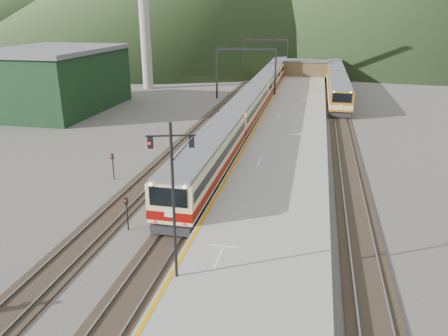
# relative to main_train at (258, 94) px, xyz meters

# --- Properties ---
(track_main) EXTENTS (2.60, 200.00, 0.23)m
(track_main) POSITION_rel_main_train_xyz_m (0.00, -8.94, -1.94)
(track_main) COLOR black
(track_main) RESTS_ON ground
(track_far) EXTENTS (2.60, 200.00, 0.23)m
(track_far) POSITION_rel_main_train_xyz_m (-5.00, -8.94, -1.94)
(track_far) COLOR black
(track_far) RESTS_ON ground
(track_second) EXTENTS (2.60, 200.00, 0.23)m
(track_second) POSITION_rel_main_train_xyz_m (11.50, -8.94, -1.94)
(track_second) COLOR black
(track_second) RESTS_ON ground
(platform) EXTENTS (8.00, 100.00, 1.00)m
(platform) POSITION_rel_main_train_xyz_m (5.60, -10.94, -1.51)
(platform) COLOR gray
(platform) RESTS_ON ground
(gantry_near) EXTENTS (9.55, 0.25, 8.00)m
(gantry_near) POSITION_rel_main_train_xyz_m (-2.85, 6.06, 3.58)
(gantry_near) COLOR black
(gantry_near) RESTS_ON ground
(gantry_far) EXTENTS (9.55, 0.25, 8.00)m
(gantry_far) POSITION_rel_main_train_xyz_m (-2.85, 31.06, 3.58)
(gantry_far) COLOR black
(gantry_far) RESTS_ON ground
(warehouse) EXTENTS (14.50, 20.50, 8.60)m
(warehouse) POSITION_rel_main_train_xyz_m (-28.00, -6.94, 2.31)
(warehouse) COLOR black
(warehouse) RESTS_ON ground
(smokestack) EXTENTS (1.80, 1.80, 30.00)m
(smokestack) POSITION_rel_main_train_xyz_m (-22.00, 13.06, 12.99)
(smokestack) COLOR #9E998E
(smokestack) RESTS_ON ground
(station_shed) EXTENTS (9.40, 4.40, 3.10)m
(station_shed) POSITION_rel_main_train_xyz_m (5.60, 29.06, 0.56)
(station_shed) COLOR brown
(station_shed) RESTS_ON platform
(main_train) EXTENTS (2.91, 79.78, 3.55)m
(main_train) POSITION_rel_main_train_xyz_m (0.00, 0.00, 0.00)
(main_train) COLOR #DCCB84
(main_train) RESTS_ON track_main
(second_train) EXTENTS (3.01, 41.03, 3.68)m
(second_train) POSITION_rel_main_train_xyz_m (11.50, 15.62, 0.06)
(second_train) COLOR #BE6C13
(second_train) RESTS_ON track_second
(signal_mast) EXTENTS (2.13, 0.77, 7.75)m
(signal_mast) POSITION_rel_main_train_xyz_m (2.12, -45.06, 3.69)
(signal_mast) COLOR black
(signal_mast) RESTS_ON platform
(short_signal_a) EXTENTS (0.24, 0.18, 2.27)m
(short_signal_a) POSITION_rel_main_train_xyz_m (-3.02, -39.30, -0.54)
(short_signal_a) COLOR black
(short_signal_a) RESTS_ON ground
(short_signal_b) EXTENTS (0.24, 0.18, 2.27)m
(short_signal_b) POSITION_rel_main_train_xyz_m (-2.69, -19.48, -0.54)
(short_signal_b) COLOR black
(short_signal_b) RESTS_ON ground
(short_signal_c) EXTENTS (0.23, 0.17, 2.27)m
(short_signal_c) POSITION_rel_main_train_xyz_m (-7.83, -31.19, -0.54)
(short_signal_c) COLOR black
(short_signal_c) RESTS_ON ground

